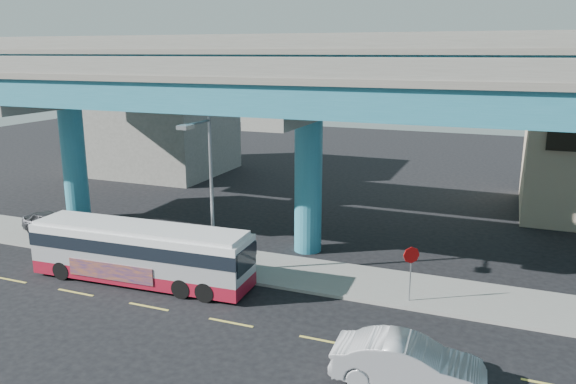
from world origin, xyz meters
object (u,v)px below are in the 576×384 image
at_px(transit_bus, 141,251).
at_px(stop_sign, 411,262).
at_px(parked_car, 52,223).
at_px(street_lamp, 205,175).
at_px(sedan, 408,363).

distance_m(transit_bus, stop_sign, 12.56).
bearing_deg(stop_sign, parked_car, 163.88).
bearing_deg(transit_bus, street_lamp, 26.25).
height_order(street_lamp, stop_sign, street_lamp).
distance_m(sedan, stop_sign, 6.45).
xyz_separation_m(transit_bus, parked_car, (-9.10, 3.69, -0.71)).
distance_m(transit_bus, sedan, 13.98).
bearing_deg(street_lamp, parked_car, 169.66).
distance_m(transit_bus, street_lamp, 4.80).
height_order(sedan, stop_sign, stop_sign).
xyz_separation_m(street_lamp, stop_sign, (9.58, 0.74, -3.22)).
relative_size(parked_car, street_lamp, 0.55).
relative_size(sedan, stop_sign, 2.03).
bearing_deg(stop_sign, sedan, -93.07).
bearing_deg(parked_car, sedan, -99.80).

